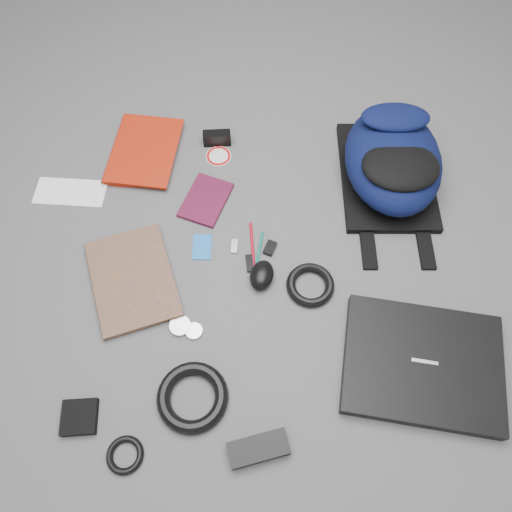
{
  "coord_description": "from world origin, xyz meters",
  "views": [
    {
      "loc": [
        -0.0,
        -0.64,
        1.24
      ],
      "look_at": [
        0.0,
        0.0,
        0.02
      ],
      "focal_mm": 35.0,
      "sensor_mm": 36.0,
      "label": 1
    }
  ],
  "objects_px": {
    "backpack": "(393,159)",
    "power_brick": "(259,449)",
    "textbook_red": "(113,148)",
    "dvd_case": "(206,200)",
    "compact_camera": "(217,138)",
    "mouse": "(262,275)",
    "pouch": "(79,417)",
    "comic_book": "(94,291)",
    "laptop": "(422,364)"
  },
  "relations": [
    {
      "from": "backpack",
      "to": "power_brick",
      "type": "distance_m",
      "value": 0.88
    },
    {
      "from": "textbook_red",
      "to": "dvd_case",
      "type": "bearing_deg",
      "value": -24.92
    },
    {
      "from": "dvd_case",
      "to": "compact_camera",
      "type": "distance_m",
      "value": 0.22
    },
    {
      "from": "mouse",
      "to": "pouch",
      "type": "height_order",
      "value": "mouse"
    },
    {
      "from": "comic_book",
      "to": "pouch",
      "type": "xyz_separation_m",
      "value": [
        0.01,
        -0.33,
        -0.0
      ]
    },
    {
      "from": "laptop",
      "to": "textbook_red",
      "type": "distance_m",
      "value": 1.11
    },
    {
      "from": "mouse",
      "to": "power_brick",
      "type": "distance_m",
      "value": 0.44
    },
    {
      "from": "textbook_red",
      "to": "dvd_case",
      "type": "xyz_separation_m",
      "value": [
        0.3,
        -0.19,
        -0.01
      ]
    },
    {
      "from": "pouch",
      "to": "backpack",
      "type": "bearing_deg",
      "value": 40.72
    },
    {
      "from": "dvd_case",
      "to": "pouch",
      "type": "xyz_separation_m",
      "value": [
        -0.27,
        -0.62,
        0.0
      ]
    },
    {
      "from": "backpack",
      "to": "textbook_red",
      "type": "bearing_deg",
      "value": 173.01
    },
    {
      "from": "compact_camera",
      "to": "mouse",
      "type": "height_order",
      "value": "compact_camera"
    },
    {
      "from": "backpack",
      "to": "mouse",
      "type": "bearing_deg",
      "value": -138.16
    },
    {
      "from": "laptop",
      "to": "pouch",
      "type": "bearing_deg",
      "value": -162.0
    },
    {
      "from": "pouch",
      "to": "textbook_red",
      "type": "bearing_deg",
      "value": 91.8
    },
    {
      "from": "backpack",
      "to": "power_brick",
      "type": "bearing_deg",
      "value": -116.57
    },
    {
      "from": "dvd_case",
      "to": "mouse",
      "type": "distance_m",
      "value": 0.31
    },
    {
      "from": "textbook_red",
      "to": "mouse",
      "type": "height_order",
      "value": "mouse"
    },
    {
      "from": "dvd_case",
      "to": "pouch",
      "type": "bearing_deg",
      "value": -92.53
    },
    {
      "from": "mouse",
      "to": "power_brick",
      "type": "relative_size",
      "value": 0.65
    },
    {
      "from": "comic_book",
      "to": "mouse",
      "type": "bearing_deg",
      "value": -13.35
    },
    {
      "from": "dvd_case",
      "to": "power_brick",
      "type": "height_order",
      "value": "power_brick"
    },
    {
      "from": "power_brick",
      "to": "compact_camera",
      "type": "bearing_deg",
      "value": 83.53
    },
    {
      "from": "textbook_red",
      "to": "pouch",
      "type": "relative_size",
      "value": 3.27
    },
    {
      "from": "backpack",
      "to": "pouch",
      "type": "xyz_separation_m",
      "value": [
        -0.82,
        -0.71,
        -0.08
      ]
    },
    {
      "from": "dvd_case",
      "to": "mouse",
      "type": "height_order",
      "value": "mouse"
    },
    {
      "from": "textbook_red",
      "to": "compact_camera",
      "type": "height_order",
      "value": "compact_camera"
    },
    {
      "from": "laptop",
      "to": "mouse",
      "type": "height_order",
      "value": "mouse"
    },
    {
      "from": "comic_book",
      "to": "power_brick",
      "type": "relative_size",
      "value": 2.12
    },
    {
      "from": "compact_camera",
      "to": "mouse",
      "type": "bearing_deg",
      "value": -77.02
    },
    {
      "from": "laptop",
      "to": "power_brick",
      "type": "relative_size",
      "value": 2.79
    },
    {
      "from": "dvd_case",
      "to": "comic_book",
      "type": "bearing_deg",
      "value": -113.14
    },
    {
      "from": "mouse",
      "to": "pouch",
      "type": "distance_m",
      "value": 0.57
    },
    {
      "from": "backpack",
      "to": "pouch",
      "type": "bearing_deg",
      "value": -139.03
    },
    {
      "from": "textbook_red",
      "to": "pouch",
      "type": "xyz_separation_m",
      "value": [
        0.03,
        -0.82,
        -0.0
      ]
    },
    {
      "from": "laptop",
      "to": "comic_book",
      "type": "bearing_deg",
      "value": 176.1
    },
    {
      "from": "compact_camera",
      "to": "pouch",
      "type": "distance_m",
      "value": 0.9
    },
    {
      "from": "power_brick",
      "to": "textbook_red",
      "type": "bearing_deg",
      "value": 102.76
    },
    {
      "from": "backpack",
      "to": "compact_camera",
      "type": "height_order",
      "value": "backpack"
    },
    {
      "from": "laptop",
      "to": "pouch",
      "type": "distance_m",
      "value": 0.85
    },
    {
      "from": "backpack",
      "to": "dvd_case",
      "type": "distance_m",
      "value": 0.56
    },
    {
      "from": "pouch",
      "to": "laptop",
      "type": "bearing_deg",
      "value": 8.43
    },
    {
      "from": "dvd_case",
      "to": "backpack",
      "type": "bearing_deg",
      "value": 29.89
    },
    {
      "from": "mouse",
      "to": "laptop",
      "type": "bearing_deg",
      "value": -17.85
    },
    {
      "from": "power_brick",
      "to": "pouch",
      "type": "relative_size",
      "value": 1.67
    },
    {
      "from": "laptop",
      "to": "mouse",
      "type": "xyz_separation_m",
      "value": [
        -0.4,
        0.24,
        0.0
      ]
    },
    {
      "from": "textbook_red",
      "to": "pouch",
      "type": "bearing_deg",
      "value": -80.61
    },
    {
      "from": "comic_book",
      "to": "mouse",
      "type": "xyz_separation_m",
      "value": [
        0.45,
        0.04,
        0.01
      ]
    },
    {
      "from": "laptop",
      "to": "compact_camera",
      "type": "relative_size",
      "value": 4.49
    },
    {
      "from": "comic_book",
      "to": "dvd_case",
      "type": "height_order",
      "value": "comic_book"
    }
  ]
}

